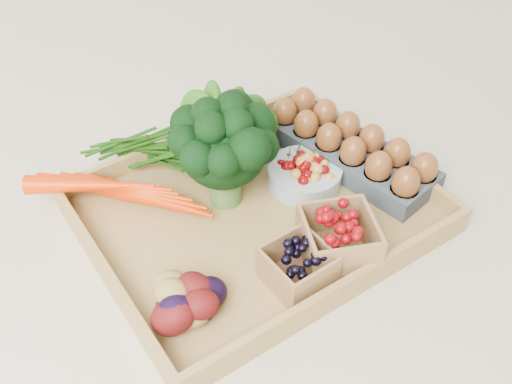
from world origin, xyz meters
TOP-DOWN VIEW (x-y plane):
  - ground at (0.00, 0.00)m, footprint 4.00×4.00m
  - tray at (0.00, 0.00)m, footprint 0.55×0.45m
  - carrots at (-0.16, 0.13)m, footprint 0.23×0.16m
  - lettuce at (0.04, 0.17)m, footprint 0.13×0.13m
  - broccoli at (-0.03, 0.05)m, footprint 0.18×0.18m
  - cherry_bowl at (0.11, 0.01)m, footprint 0.13×0.13m
  - egg_carton at (0.22, 0.01)m, footprint 0.17×0.35m
  - potatoes at (-0.20, -0.12)m, footprint 0.14×0.14m
  - punnet_blackberry at (-0.03, -0.16)m, footprint 0.09×0.09m
  - punnet_raspberry at (0.05, -0.15)m, footprint 0.14×0.14m

SIDE VIEW (x-z plane):
  - ground at x=0.00m, z-range 0.00..0.00m
  - tray at x=0.00m, z-range 0.00..0.01m
  - cherry_bowl at x=0.11m, z-range 0.01..0.05m
  - egg_carton at x=0.22m, z-range 0.01..0.05m
  - carrots at x=-0.16m, z-range 0.01..0.07m
  - punnet_blackberry at x=-0.03m, z-range 0.01..0.08m
  - punnet_raspberry at x=0.05m, z-range 0.01..0.09m
  - potatoes at x=-0.20m, z-range 0.01..0.10m
  - lettuce at x=0.04m, z-range 0.02..0.14m
  - broccoli at x=-0.03m, z-range 0.02..0.16m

